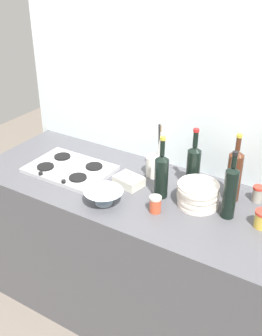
# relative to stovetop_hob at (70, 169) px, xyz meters

# --- Properties ---
(ground_plane) EXTENTS (6.00, 6.00, 0.00)m
(ground_plane) POSITION_rel_stovetop_hob_xyz_m (0.39, 0.03, -0.91)
(ground_plane) COLOR #6B6056
(ground_plane) RESTS_ON ground
(counter_block) EXTENTS (1.80, 0.70, 0.90)m
(counter_block) POSITION_rel_stovetop_hob_xyz_m (0.39, 0.03, -0.46)
(counter_block) COLOR #4C4C51
(counter_block) RESTS_ON ground
(backsplash_panel) EXTENTS (1.90, 0.06, 2.59)m
(backsplash_panel) POSITION_rel_stovetop_hob_xyz_m (0.39, 0.41, 0.38)
(backsplash_panel) COLOR silver
(backsplash_panel) RESTS_ON ground
(stovetop_hob) EXTENTS (0.47, 0.33, 0.04)m
(stovetop_hob) POSITION_rel_stovetop_hob_xyz_m (0.00, 0.00, 0.00)
(stovetop_hob) COLOR #B2B2B7
(stovetop_hob) RESTS_ON counter_block
(plate_stack) EXTENTS (0.21, 0.21, 0.12)m
(plate_stack) POSITION_rel_stovetop_hob_xyz_m (0.76, 0.07, 0.05)
(plate_stack) COLOR silver
(plate_stack) RESTS_ON counter_block
(wine_bottle_leftmost) EXTENTS (0.07, 0.07, 0.34)m
(wine_bottle_leftmost) POSITION_rel_stovetop_hob_xyz_m (0.67, 0.21, 0.12)
(wine_bottle_leftmost) COLOR black
(wine_bottle_leftmost) RESTS_ON counter_block
(wine_bottle_mid_left) EXTENTS (0.07, 0.07, 0.34)m
(wine_bottle_mid_left) POSITION_rel_stovetop_hob_xyz_m (0.57, 0.04, 0.11)
(wine_bottle_mid_left) COLOR black
(wine_bottle_mid_left) RESTS_ON counter_block
(wine_bottle_mid_right) EXTENTS (0.06, 0.06, 0.35)m
(wine_bottle_mid_right) POSITION_rel_stovetop_hob_xyz_m (0.92, 0.05, 0.13)
(wine_bottle_mid_right) COLOR black
(wine_bottle_mid_right) RESTS_ON counter_block
(wine_bottle_rightmost) EXTENTS (0.07, 0.07, 0.36)m
(wine_bottle_rightmost) POSITION_rel_stovetop_hob_xyz_m (0.89, 0.21, 0.13)
(wine_bottle_rightmost) COLOR #472314
(wine_bottle_rightmost) RESTS_ON counter_block
(mixing_bowl) EXTENTS (0.20, 0.20, 0.07)m
(mixing_bowl) POSITION_rel_stovetop_hob_xyz_m (0.36, -0.17, 0.03)
(mixing_bowl) COLOR silver
(mixing_bowl) RESTS_ON counter_block
(butter_dish) EXTENTS (0.16, 0.13, 0.05)m
(butter_dish) POSITION_rel_stovetop_hob_xyz_m (0.37, 0.04, 0.01)
(butter_dish) COLOR silver
(butter_dish) RESTS_ON counter_block
(utensil_crock) EXTENTS (0.10, 0.10, 0.31)m
(utensil_crock) POSITION_rel_stovetop_hob_xyz_m (0.44, 0.22, 0.05)
(utensil_crock) COLOR silver
(utensil_crock) RESTS_ON counter_block
(condiment_jar_front) EXTENTS (0.07, 0.07, 0.08)m
(condiment_jar_front) POSITION_rel_stovetop_hob_xyz_m (1.09, 0.05, 0.03)
(condiment_jar_front) COLOR gold
(condiment_jar_front) RESTS_ON counter_block
(condiment_jar_rear) EXTENTS (0.06, 0.06, 0.08)m
(condiment_jar_rear) POSITION_rel_stovetop_hob_xyz_m (0.61, -0.10, 0.03)
(condiment_jar_rear) COLOR #C64C2D
(condiment_jar_rear) RESTS_ON counter_block
(condiment_jar_spare) EXTENTS (0.06, 0.06, 0.09)m
(condiment_jar_spare) POSITION_rel_stovetop_hob_xyz_m (1.01, 0.25, 0.03)
(condiment_jar_spare) COLOR #9E998C
(condiment_jar_spare) RESTS_ON counter_block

